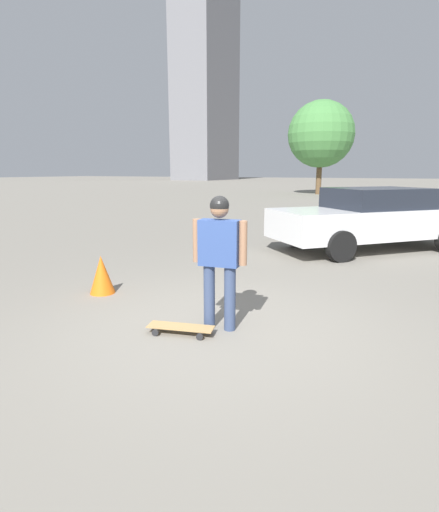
{
  "coord_description": "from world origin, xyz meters",
  "views": [
    {
      "loc": [
        -4.06,
        -2.0,
        1.86
      ],
      "look_at": [
        0.0,
        0.0,
        0.89
      ],
      "focal_mm": 28.0,
      "sensor_mm": 36.0,
      "label": 1
    }
  ],
  "objects_px": {
    "skateboard": "(181,328)",
    "car_parked_near": "(372,218)",
    "traffic_cone": "(102,275)",
    "person": "(220,251)"
  },
  "relations": [
    {
      "from": "person",
      "to": "car_parked_near",
      "type": "bearing_deg",
      "value": 72.34
    },
    {
      "from": "car_parked_near",
      "to": "traffic_cone",
      "type": "bearing_deg",
      "value": 13.28
    },
    {
      "from": "car_parked_near",
      "to": "traffic_cone",
      "type": "height_order",
      "value": "car_parked_near"
    },
    {
      "from": "skateboard",
      "to": "car_parked_near",
      "type": "height_order",
      "value": "car_parked_near"
    },
    {
      "from": "car_parked_near",
      "to": "traffic_cone",
      "type": "relative_size",
      "value": 7.9
    },
    {
      "from": "person",
      "to": "car_parked_near",
      "type": "height_order",
      "value": "person"
    },
    {
      "from": "skateboard",
      "to": "car_parked_near",
      "type": "xyz_separation_m",
      "value": [
        6.39,
        -1.42,
        0.7
      ]
    },
    {
      "from": "car_parked_near",
      "to": "traffic_cone",
      "type": "distance_m",
      "value": 6.51
    },
    {
      "from": "skateboard",
      "to": "car_parked_near",
      "type": "distance_m",
      "value": 6.58
    },
    {
      "from": "person",
      "to": "skateboard",
      "type": "distance_m",
      "value": 1.0
    }
  ]
}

